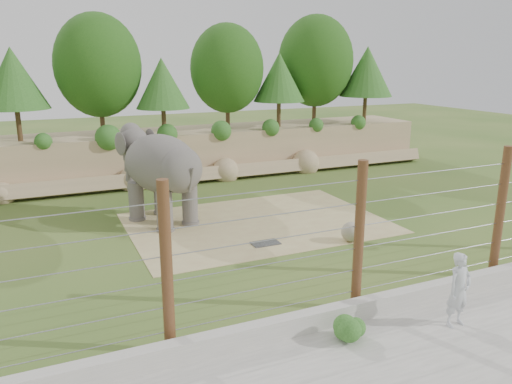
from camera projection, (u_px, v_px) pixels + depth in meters
name	position (u px, v px, depth m)	size (l,w,h in m)	color
ground	(279.00, 250.00, 17.23)	(90.00, 90.00, 0.00)	#3C5E22
back_embankment	(188.00, 104.00, 27.63)	(30.00, 5.52, 8.77)	tan
dirt_patch	(257.00, 223.00, 20.07)	(10.00, 7.00, 0.02)	tan
drain_grate	(265.00, 243.00, 17.80)	(1.00, 0.60, 0.03)	#262628
elephant	(162.00, 177.00, 19.76)	(1.98, 4.61, 3.73)	#56514C
stone_ball	(351.00, 232.00, 17.94)	(0.72, 0.72, 0.72)	gray
retaining_wall	(367.00, 307.00, 12.75)	(26.00, 0.35, 0.50)	#A6A39A
walkway	(420.00, 357.00, 11.05)	(26.00, 4.00, 0.01)	#A6A39A
barrier_fence	(359.00, 237.00, 12.74)	(20.26, 0.26, 4.00)	#512C15
walkway_shrub	(352.00, 328.00, 11.63)	(0.63, 0.63, 0.63)	#2B5B1E
zookeeper	(459.00, 290.00, 12.14)	(0.69, 0.45, 1.90)	#A5A9AE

